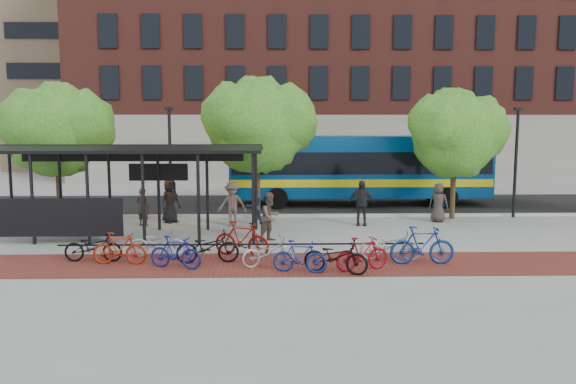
{
  "coord_description": "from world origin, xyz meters",
  "views": [
    {
      "loc": [
        -2.23,
        -22.17,
        4.4
      ],
      "look_at": [
        -1.67,
        0.61,
        1.6
      ],
      "focal_mm": 35.0,
      "sensor_mm": 36.0,
      "label": 1
    }
  ],
  "objects_px": {
    "pedestrian_3": "(232,204)",
    "pedestrian_8": "(270,217)",
    "bike_1": "(119,249)",
    "bike_4": "(208,247)",
    "tree_b": "(259,122)",
    "lamp_post_right": "(516,159)",
    "bike_0": "(93,247)",
    "bike_3": "(176,252)",
    "pedestrian_6": "(438,202)",
    "bike_5": "(242,239)",
    "pedestrian_0": "(170,201)",
    "pedestrian_2": "(254,207)",
    "lamp_post_left": "(170,160)",
    "pedestrian_4": "(361,203)",
    "bus": "(359,165)",
    "bike_10": "(391,245)",
    "tree_c": "(457,131)",
    "bike_6": "(268,251)",
    "pedestrian_7": "(438,200)",
    "bike_11": "(422,245)",
    "bus_shelter": "(121,160)",
    "bike_2": "(158,243)",
    "tree_a": "(58,127)",
    "bike_8": "(336,257)",
    "pedestrian_1": "(143,207)",
    "bike_9": "(362,254)"
  },
  "relations": [
    {
      "from": "lamp_post_left",
      "to": "pedestrian_4",
      "type": "distance_m",
      "value": 8.9
    },
    {
      "from": "pedestrian_0",
      "to": "bike_6",
      "type": "bearing_deg",
      "value": -108.81
    },
    {
      "from": "bike_9",
      "to": "pedestrian_0",
      "type": "distance_m",
      "value": 11.12
    },
    {
      "from": "bike_5",
      "to": "pedestrian_6",
      "type": "relative_size",
      "value": 1.11
    },
    {
      "from": "bike_6",
      "to": "bus_shelter",
      "type": "bearing_deg",
      "value": 26.54
    },
    {
      "from": "tree_b",
      "to": "lamp_post_right",
      "type": "relative_size",
      "value": 1.26
    },
    {
      "from": "lamp_post_right",
      "to": "pedestrian_6",
      "type": "distance_m",
      "value": 4.45
    },
    {
      "from": "bike_0",
      "to": "lamp_post_right",
      "type": "bearing_deg",
      "value": -63.48
    },
    {
      "from": "bike_5",
      "to": "bike_6",
      "type": "height_order",
      "value": "bike_5"
    },
    {
      "from": "bus_shelter",
      "to": "pedestrian_1",
      "type": "xyz_separation_m",
      "value": [
        0.24,
        2.33,
        -2.18
      ]
    },
    {
      "from": "bus_shelter",
      "to": "bike_0",
      "type": "distance_m",
      "value": 4.75
    },
    {
      "from": "tree_a",
      "to": "tree_c",
      "type": "height_order",
      "value": "tree_a"
    },
    {
      "from": "bike_2",
      "to": "pedestrian_0",
      "type": "xyz_separation_m",
      "value": [
        -0.77,
        6.51,
        0.49
      ]
    },
    {
      "from": "bike_1",
      "to": "bike_4",
      "type": "relative_size",
      "value": 0.87
    },
    {
      "from": "bike_6",
      "to": "pedestrian_8",
      "type": "xyz_separation_m",
      "value": [
        0.03,
        3.67,
        0.47
      ]
    },
    {
      "from": "bus",
      "to": "bike_4",
      "type": "bearing_deg",
      "value": -117.76
    },
    {
      "from": "bus",
      "to": "pedestrian_4",
      "type": "bearing_deg",
      "value": -97.4
    },
    {
      "from": "tree_c",
      "to": "bike_3",
      "type": "relative_size",
      "value": 3.53
    },
    {
      "from": "bus_shelter",
      "to": "bike_11",
      "type": "distance_m",
      "value": 11.73
    },
    {
      "from": "bike_6",
      "to": "tree_b",
      "type": "bearing_deg",
      "value": -20.79
    },
    {
      "from": "tree_b",
      "to": "bike_4",
      "type": "bearing_deg",
      "value": -100.06
    },
    {
      "from": "pedestrian_0",
      "to": "pedestrian_4",
      "type": "xyz_separation_m",
      "value": [
        8.38,
        -0.94,
        0.01
      ]
    },
    {
      "from": "tree_b",
      "to": "bike_5",
      "type": "distance_m",
      "value": 8.22
    },
    {
      "from": "tree_b",
      "to": "pedestrian_7",
      "type": "distance_m",
      "value": 9.17
    },
    {
      "from": "lamp_post_right",
      "to": "pedestrian_8",
      "type": "relative_size",
      "value": 2.77
    },
    {
      "from": "bike_3",
      "to": "pedestrian_6",
      "type": "distance_m",
      "value": 13.05
    },
    {
      "from": "bike_4",
      "to": "pedestrian_2",
      "type": "bearing_deg",
      "value": -17.2
    },
    {
      "from": "bus_shelter",
      "to": "pedestrian_6",
      "type": "distance_m",
      "value": 13.74
    },
    {
      "from": "pedestrian_1",
      "to": "bike_0",
      "type": "bearing_deg",
      "value": 104.46
    },
    {
      "from": "bus_shelter",
      "to": "pedestrian_6",
      "type": "height_order",
      "value": "bus_shelter"
    },
    {
      "from": "bike_3",
      "to": "bike_10",
      "type": "height_order",
      "value": "bike_10"
    },
    {
      "from": "bike_11",
      "to": "pedestrian_2",
      "type": "height_order",
      "value": "pedestrian_2"
    },
    {
      "from": "bike_9",
      "to": "pedestrian_4",
      "type": "xyz_separation_m",
      "value": [
        1.12,
        7.47,
        0.46
      ]
    },
    {
      "from": "bike_8",
      "to": "lamp_post_left",
      "type": "bearing_deg",
      "value": 54.31
    },
    {
      "from": "bike_1",
      "to": "tree_c",
      "type": "bearing_deg",
      "value": -53.61
    },
    {
      "from": "bike_9",
      "to": "pedestrian_6",
      "type": "relative_size",
      "value": 0.98
    },
    {
      "from": "pedestrian_3",
      "to": "pedestrian_8",
      "type": "height_order",
      "value": "pedestrian_3"
    },
    {
      "from": "bike_0",
      "to": "bike_3",
      "type": "bearing_deg",
      "value": -107.46
    },
    {
      "from": "tree_b",
      "to": "lamp_post_right",
      "type": "distance_m",
      "value": 12.03
    },
    {
      "from": "bike_10",
      "to": "bike_11",
      "type": "relative_size",
      "value": 0.96
    },
    {
      "from": "tree_c",
      "to": "bike_6",
      "type": "height_order",
      "value": "tree_c"
    },
    {
      "from": "tree_b",
      "to": "bus",
      "type": "height_order",
      "value": "tree_b"
    },
    {
      "from": "bike_2",
      "to": "bike_4",
      "type": "distance_m",
      "value": 1.96
    },
    {
      "from": "bus",
      "to": "bike_5",
      "type": "bearing_deg",
      "value": -115.59
    },
    {
      "from": "pedestrian_2",
      "to": "lamp_post_left",
      "type": "bearing_deg",
      "value": -42.53
    },
    {
      "from": "tree_a",
      "to": "pedestrian_2",
      "type": "relative_size",
      "value": 4.0
    },
    {
      "from": "bike_3",
      "to": "pedestrian_0",
      "type": "relative_size",
      "value": 0.86
    },
    {
      "from": "tree_a",
      "to": "bike_2",
      "type": "relative_size",
      "value": 3.37
    },
    {
      "from": "lamp_post_left",
      "to": "bike_4",
      "type": "relative_size",
      "value": 2.6
    },
    {
      "from": "pedestrian_0",
      "to": "pedestrian_4",
      "type": "bearing_deg",
      "value": -54.91
    }
  ]
}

